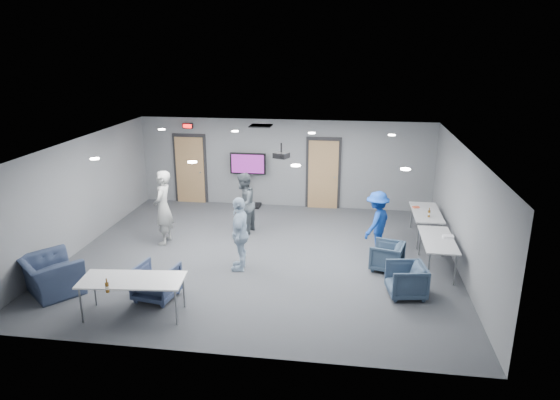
# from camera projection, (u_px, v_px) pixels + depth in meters

# --- Properties ---
(floor) EXTENTS (9.00, 9.00, 0.00)m
(floor) POSITION_uv_depth(u_px,v_px,m) (262.00, 256.00, 11.93)
(floor) COLOR #35383D
(floor) RESTS_ON ground
(ceiling) EXTENTS (9.00, 9.00, 0.00)m
(ceiling) POSITION_uv_depth(u_px,v_px,m) (260.00, 145.00, 11.13)
(ceiling) COLOR white
(ceiling) RESTS_ON wall_back
(wall_back) EXTENTS (9.00, 0.02, 2.70)m
(wall_back) POSITION_uv_depth(u_px,v_px,m) (284.00, 163.00, 15.31)
(wall_back) COLOR slate
(wall_back) RESTS_ON floor
(wall_front) EXTENTS (9.00, 0.02, 2.70)m
(wall_front) POSITION_uv_depth(u_px,v_px,m) (215.00, 279.00, 7.75)
(wall_front) COLOR slate
(wall_front) RESTS_ON floor
(wall_left) EXTENTS (0.02, 8.00, 2.70)m
(wall_left) POSITION_uv_depth(u_px,v_px,m) (80.00, 194.00, 12.15)
(wall_left) COLOR slate
(wall_left) RESTS_ON floor
(wall_right) EXTENTS (0.02, 8.00, 2.70)m
(wall_right) POSITION_uv_depth(u_px,v_px,m) (463.00, 211.00, 10.92)
(wall_right) COLOR slate
(wall_right) RESTS_ON floor
(door_left) EXTENTS (1.06, 0.17, 2.24)m
(door_left) POSITION_uv_depth(u_px,v_px,m) (190.00, 169.00, 15.76)
(door_left) COLOR black
(door_left) RESTS_ON wall_back
(door_right) EXTENTS (1.06, 0.17, 2.24)m
(door_right) POSITION_uv_depth(u_px,v_px,m) (323.00, 174.00, 15.19)
(door_right) COLOR black
(door_right) RESTS_ON wall_back
(exit_sign) EXTENTS (0.32, 0.08, 0.16)m
(exit_sign) POSITION_uv_depth(u_px,v_px,m) (188.00, 126.00, 15.33)
(exit_sign) COLOR black
(exit_sign) RESTS_ON wall_back
(hvac_diffuser) EXTENTS (0.60, 0.60, 0.03)m
(hvac_diffuser) POSITION_uv_depth(u_px,v_px,m) (261.00, 126.00, 13.85)
(hvac_diffuser) COLOR black
(hvac_diffuser) RESTS_ON ceiling
(downlights) EXTENTS (6.18, 3.78, 0.02)m
(downlights) POSITION_uv_depth(u_px,v_px,m) (260.00, 146.00, 11.13)
(downlights) COLOR white
(downlights) RESTS_ON ceiling
(person_a) EXTENTS (0.48, 0.70, 1.89)m
(person_a) POSITION_uv_depth(u_px,v_px,m) (163.00, 208.00, 12.47)
(person_a) COLOR #9B9D9A
(person_a) RESTS_ON floor
(person_b) EXTENTS (0.76, 0.90, 1.66)m
(person_b) POSITION_uv_depth(u_px,v_px,m) (243.00, 204.00, 13.15)
(person_b) COLOR #4E575E
(person_b) RESTS_ON floor
(person_c) EXTENTS (0.49, 1.02, 1.69)m
(person_c) POSITION_uv_depth(u_px,v_px,m) (240.00, 234.00, 11.03)
(person_c) COLOR #A9C1D9
(person_c) RESTS_ON floor
(person_d) EXTENTS (0.97, 1.14, 1.53)m
(person_d) POSITION_uv_depth(u_px,v_px,m) (377.00, 222.00, 11.96)
(person_d) COLOR #1941A3
(person_d) RESTS_ON floor
(chair_right_b) EXTENTS (0.85, 0.83, 0.63)m
(chair_right_b) POSITION_uv_depth(u_px,v_px,m) (387.00, 256.00, 11.15)
(chair_right_b) COLOR #36485D
(chair_right_b) RESTS_ON floor
(chair_right_c) EXTENTS (0.84, 0.83, 0.67)m
(chair_right_c) POSITION_uv_depth(u_px,v_px,m) (406.00, 280.00, 9.97)
(chair_right_c) COLOR #374960
(chair_right_c) RESTS_ON floor
(chair_front_a) EXTENTS (0.88, 0.90, 0.71)m
(chair_front_a) POSITION_uv_depth(u_px,v_px,m) (157.00, 282.00, 9.87)
(chair_front_a) COLOR #384361
(chair_front_a) RESTS_ON floor
(chair_front_b) EXTENTS (1.54, 1.52, 0.75)m
(chair_front_b) POSITION_uv_depth(u_px,v_px,m) (51.00, 275.00, 10.09)
(chair_front_b) COLOR #313C55
(chair_front_b) RESTS_ON floor
(table_right_a) EXTENTS (0.70, 1.68, 0.73)m
(table_right_a) POSITION_uv_depth(u_px,v_px,m) (426.00, 214.00, 12.84)
(table_right_a) COLOR silver
(table_right_a) RESTS_ON floor
(table_right_b) EXTENTS (0.70, 1.67, 0.73)m
(table_right_b) POSITION_uv_depth(u_px,v_px,m) (438.00, 241.00, 11.04)
(table_right_b) COLOR silver
(table_right_b) RESTS_ON floor
(table_front_left) EXTENTS (1.96, 0.98, 0.73)m
(table_front_left) POSITION_uv_depth(u_px,v_px,m) (132.00, 281.00, 9.15)
(table_front_left) COLOR silver
(table_front_left) RESTS_ON floor
(bottle_front) EXTENTS (0.07, 0.07, 0.26)m
(bottle_front) POSITION_uv_depth(u_px,v_px,m) (107.00, 287.00, 8.63)
(bottle_front) COLOR #5D3B0F
(bottle_front) RESTS_ON table_front_left
(bottle_right) EXTENTS (0.06, 0.06, 0.24)m
(bottle_right) POSITION_uv_depth(u_px,v_px,m) (429.00, 214.00, 12.41)
(bottle_right) COLOR #5D3B0F
(bottle_right) RESTS_ON table_right_a
(snack_box) EXTENTS (0.19, 0.15, 0.04)m
(snack_box) POSITION_uv_depth(u_px,v_px,m) (416.00, 207.00, 13.13)
(snack_box) COLOR #CD4F33
(snack_box) RESTS_ON table_right_a
(wrapper) EXTENTS (0.23, 0.16, 0.05)m
(wrapper) POSITION_uv_depth(u_px,v_px,m) (448.00, 237.00, 11.09)
(wrapper) COLOR white
(wrapper) RESTS_ON table_right_b
(tv_stand) EXTENTS (1.11, 0.53, 1.70)m
(tv_stand) POSITION_uv_depth(u_px,v_px,m) (248.00, 176.00, 15.34)
(tv_stand) COLOR black
(tv_stand) RESTS_ON floor
(projector) EXTENTS (0.39, 0.37, 0.35)m
(projector) POSITION_uv_depth(u_px,v_px,m) (281.00, 155.00, 11.49)
(projector) COLOR black
(projector) RESTS_ON ceiling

